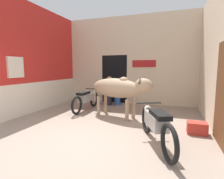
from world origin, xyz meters
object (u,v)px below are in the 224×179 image
(cow, at_px, (118,88))
(shopkeeper_seated, at_px, (109,90))
(motorcycle_far, at_px, (86,99))
(crate, at_px, (197,128))
(plastic_stool, at_px, (117,100))
(motorcycle_near, at_px, (156,124))

(cow, height_order, shopkeeper_seated, cow)
(motorcycle_far, height_order, crate, motorcycle_far)
(shopkeeper_seated, xyz_separation_m, plastic_stool, (0.34, 0.07, -0.41))
(cow, distance_m, crate, 2.46)
(shopkeeper_seated, bearing_deg, motorcycle_far, -111.10)
(motorcycle_far, bearing_deg, crate, -19.08)
(motorcycle_near, xyz_separation_m, motorcycle_far, (-2.70, 2.18, -0.02))
(shopkeeper_seated, height_order, plastic_stool, shopkeeper_seated)
(motorcycle_near, xyz_separation_m, crate, (0.88, 0.94, -0.30))
(motorcycle_near, distance_m, plastic_stool, 3.95)
(motorcycle_far, distance_m, crate, 3.80)
(cow, height_order, plastic_stool, cow)
(plastic_stool, height_order, crate, plastic_stool)
(plastic_stool, bearing_deg, motorcycle_far, -122.31)
(shopkeeper_seated, bearing_deg, crate, -38.20)
(cow, height_order, crate, cow)
(shopkeeper_seated, height_order, crate, shopkeeper_seated)
(cow, relative_size, plastic_stool, 5.37)
(motorcycle_near, distance_m, motorcycle_far, 3.47)
(motorcycle_far, xyz_separation_m, plastic_stool, (0.81, 1.28, -0.20))
(motorcycle_far, xyz_separation_m, crate, (3.58, -1.24, -0.29))
(cow, xyz_separation_m, shopkeeper_seated, (-0.92, 1.69, -0.29))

